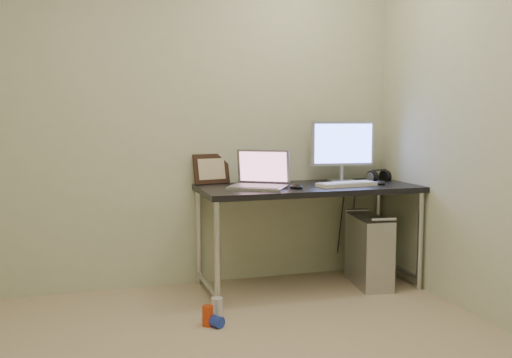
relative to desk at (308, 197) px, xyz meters
The scene contains 16 objects.
wall_back 1.18m from the desk, 160.40° to the left, with size 3.50×0.02×2.50m, color beige.
desk is the anchor object (origin of this frame).
tower_computer 0.62m from the desk, 10.79° to the right, with size 0.28×0.51×0.54m.
cable_a 0.57m from the desk, 35.97° to the left, with size 0.01×0.01×0.70m, color black.
cable_b 0.64m from the desk, 28.95° to the left, with size 0.01×0.01×0.72m, color black.
can_red 1.20m from the desk, 147.00° to the right, with size 0.07×0.07×0.12m, color #C13910.
can_white 1.09m from the desk, 149.71° to the right, with size 0.07×0.07×0.13m, color silver.
can_blue 1.20m from the desk, 145.18° to the right, with size 0.07×0.07×0.13m, color #2036B1.
laptop 0.40m from the desk, behind, with size 0.49×0.47×0.26m.
monitor 0.52m from the desk, 25.26° to the left, with size 0.49×0.16×0.46m.
keyboard 0.29m from the desk, 23.26° to the right, with size 0.44×0.14×0.03m, color silver.
mouse_right 0.54m from the desk, 10.39° to the right, with size 0.07×0.12×0.04m, color black.
mouse_left 0.22m from the desk, 136.97° to the right, with size 0.08×0.12×0.04m, color black.
headphones 0.66m from the desk, 10.47° to the left, with size 0.18×0.11×0.11m.
picture_frame 0.74m from the desk, 153.63° to the left, with size 0.28×0.03×0.22m, color black.
webcam 0.53m from the desk, 148.90° to the left, with size 0.04×0.03×0.11m.
Camera 1 is at (-0.59, -2.39, 1.24)m, focal length 40.00 mm.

